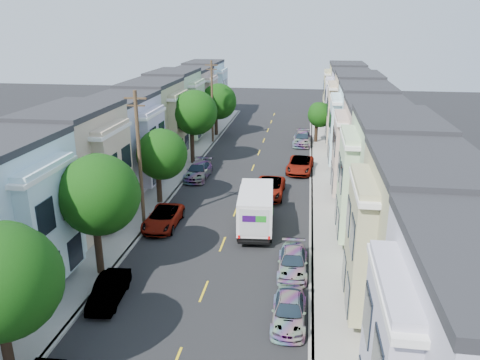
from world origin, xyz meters
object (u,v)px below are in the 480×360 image
object	(u,v)px
tree_c	(161,155)
parked_right_c	(300,165)
fedex_truck	(256,208)
parked_left_b	(109,290)
tree_far_r	(319,115)
tree_e	(218,102)
utility_pole_near	(140,161)
tree_a	(1,282)
utility_pole_far	(212,102)
parked_right_a	(289,311)
parked_right_b	(293,262)
tree_d	(194,113)
parked_left_c	(163,218)
tree_b	(98,195)
lead_sedan	(270,188)
parked_right_d	(302,139)
parked_left_d	(198,171)

from	to	relation	value
tree_c	parked_right_c	distance (m)	15.74
fedex_truck	parked_left_b	world-z (taller)	fedex_truck
tree_far_r	parked_right_c	xyz separation A→B (m)	(-2.00, -12.54, -2.79)
tree_e	utility_pole_near	distance (m)	29.86
tree_a	utility_pole_far	world-z (taller)	utility_pole_far
parked_right_a	parked_right_b	size ratio (longest dim) A/B	0.97
utility_pole_far	parked_right_a	xyz separation A→B (m)	(11.20, -36.14, -4.54)
utility_pole_near	parked_left_b	world-z (taller)	utility_pole_near
tree_d	tree_far_r	distance (m)	17.49
parked_right_a	parked_right_c	bearing A→B (deg)	89.77
parked_left_b	parked_left_c	xyz separation A→B (m)	(0.00, 9.92, 0.03)
tree_d	parked_right_a	xyz separation A→B (m)	(11.20, -26.66, -4.95)
tree_b	parked_left_b	size ratio (longest dim) A/B	1.92
lead_sedan	utility_pole_near	bearing A→B (deg)	-136.68
parked_right_c	lead_sedan	bearing A→B (deg)	-104.04
utility_pole_far	parked_right_c	bearing A→B (deg)	-43.75
tree_a	parked_right_b	world-z (taller)	tree_a
tree_d	parked_right_c	bearing A→B (deg)	-6.33
fedex_truck	parked_right_c	distance (m)	14.75
parked_left_c	tree_c	bearing A→B (deg)	106.64
tree_e	utility_pole_near	size ratio (longest dim) A/B	0.70
parked_right_b	fedex_truck	bearing A→B (deg)	115.48
tree_b	parked_right_d	size ratio (longest dim) A/B	1.47
utility_pole_near	tree_e	bearing A→B (deg)	90.00
utility_pole_far	parked_left_d	bearing A→B (deg)	-84.36
tree_b	parked_right_a	bearing A→B (deg)	-15.71
tree_b	tree_c	world-z (taller)	tree_b
tree_e	lead_sedan	world-z (taller)	tree_e
tree_d	parked_left_d	bearing A→B (deg)	-73.34
tree_e	utility_pole_far	world-z (taller)	utility_pole_far
utility_pole_far	parked_left_c	xyz separation A→B (m)	(1.40, -25.74, -4.46)
utility_pole_far	parked_right_a	distance (m)	38.11
tree_far_r	parked_right_a	bearing A→B (deg)	-93.01
parked_right_a	parked_right_b	xyz separation A→B (m)	(0.00, 5.09, 0.02)
tree_far_r	parked_left_b	bearing A→B (deg)	-107.47
utility_pole_far	tree_far_r	bearing A→B (deg)	7.86
tree_e	parked_left_c	xyz separation A→B (m)	(1.40, -29.59, -3.90)
parked_left_c	utility_pole_far	bearing A→B (deg)	92.61
fedex_truck	lead_sedan	xyz separation A→B (m)	(0.43, 7.00, -0.95)
tree_a	utility_pole_near	size ratio (longest dim) A/B	0.72
tree_b	utility_pole_far	world-z (taller)	utility_pole_far
tree_a	tree_far_r	xyz separation A→B (m)	(13.20, 43.79, -1.28)
fedex_truck	parked_right_b	bearing A→B (deg)	-67.77
parked_left_c	parked_right_b	xyz separation A→B (m)	(9.80, -5.30, -0.05)
utility_pole_near	parked_left_b	bearing A→B (deg)	-81.75
tree_c	fedex_truck	size ratio (longest dim) A/B	1.01
tree_c	utility_pole_near	xyz separation A→B (m)	(0.00, -4.81, 0.86)
tree_far_r	parked_left_c	bearing A→B (deg)	-113.17
utility_pole_near	parked_left_b	distance (m)	10.75
tree_c	parked_right_d	world-z (taller)	tree_c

